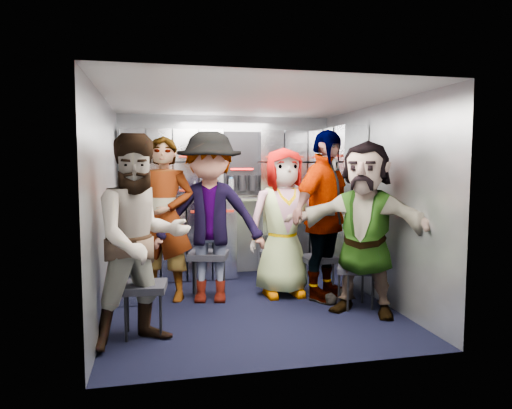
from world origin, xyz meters
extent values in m
plane|color=black|center=(0.00, 0.00, 0.00)|extent=(3.00, 3.00, 0.00)
cube|color=gray|center=(0.00, 1.50, 1.05)|extent=(2.80, 0.04, 2.10)
cube|color=gray|center=(-1.40, 0.00, 1.05)|extent=(0.04, 3.00, 2.10)
cube|color=gray|center=(1.40, 0.00, 1.05)|extent=(0.04, 3.00, 2.10)
cube|color=silver|center=(0.00, 0.00, 2.10)|extent=(2.80, 3.00, 0.02)
cube|color=#9FA3AF|center=(0.00, 1.29, 0.49)|extent=(2.68, 0.38, 0.99)
cube|color=#9FA3AF|center=(-1.19, 0.56, 0.49)|extent=(0.38, 0.76, 0.99)
cube|color=#B4B6BB|center=(0.00, 1.29, 1.01)|extent=(2.68, 0.42, 0.03)
cube|color=#9FA3AF|center=(0.00, 1.35, 1.49)|extent=(2.68, 0.28, 0.82)
cube|color=#9FA3AF|center=(1.25, 0.70, 1.49)|extent=(0.28, 1.00, 0.82)
cube|color=#9FA3AF|center=(1.25, 0.60, 0.50)|extent=(0.28, 1.20, 1.00)
cube|color=maroon|center=(0.00, 1.09, 0.88)|extent=(2.60, 0.02, 0.03)
cube|color=black|center=(-1.05, -0.61, 0.42)|extent=(0.42, 0.40, 0.06)
cylinder|color=black|center=(-1.19, -0.73, 0.20)|extent=(0.02, 0.02, 0.40)
cylinder|color=black|center=(-0.91, -0.73, 0.20)|extent=(0.02, 0.02, 0.40)
cylinder|color=black|center=(-1.19, -0.49, 0.20)|extent=(0.02, 0.02, 0.40)
cylinder|color=black|center=(-0.91, -0.49, 0.20)|extent=(0.02, 0.02, 0.40)
cube|color=black|center=(-0.38, 0.44, 0.46)|extent=(0.51, 0.49, 0.07)
cylinder|color=black|center=(-0.53, 0.31, 0.22)|extent=(0.03, 0.03, 0.44)
cylinder|color=black|center=(-0.22, 0.31, 0.22)|extent=(0.03, 0.03, 0.44)
cylinder|color=black|center=(-0.53, 0.57, 0.22)|extent=(0.03, 0.03, 0.44)
cylinder|color=black|center=(-0.22, 0.57, 0.22)|extent=(0.03, 0.03, 0.44)
cube|color=black|center=(0.45, 0.50, 0.45)|extent=(0.51, 0.50, 0.06)
cylinder|color=black|center=(0.30, 0.37, 0.22)|extent=(0.03, 0.03, 0.43)
cylinder|color=black|center=(0.60, 0.37, 0.22)|extent=(0.03, 0.03, 0.43)
cylinder|color=black|center=(0.30, 0.63, 0.22)|extent=(0.03, 0.03, 0.43)
cylinder|color=black|center=(0.60, 0.63, 0.22)|extent=(0.03, 0.03, 0.43)
cube|color=black|center=(0.83, 0.24, 0.41)|extent=(0.40, 0.38, 0.06)
cylinder|color=black|center=(0.70, 0.13, 0.19)|extent=(0.02, 0.02, 0.39)
cylinder|color=black|center=(0.97, 0.13, 0.19)|extent=(0.02, 0.02, 0.39)
cylinder|color=black|center=(0.70, 0.36, 0.19)|extent=(0.02, 0.02, 0.39)
cylinder|color=black|center=(0.97, 0.36, 0.19)|extent=(0.02, 0.02, 0.39)
cube|color=black|center=(1.05, -0.28, 0.40)|extent=(0.47, 0.46, 0.06)
cylinder|color=black|center=(0.92, -0.39, 0.19)|extent=(0.02, 0.02, 0.38)
cylinder|color=black|center=(1.18, -0.39, 0.19)|extent=(0.02, 0.02, 0.38)
cylinder|color=black|center=(0.92, -0.16, 0.19)|extent=(0.02, 0.02, 0.38)
cylinder|color=black|center=(1.18, -0.16, 0.19)|extent=(0.02, 0.02, 0.38)
imported|color=black|center=(-0.84, 0.43, 0.88)|extent=(0.75, 0.63, 1.76)
imported|color=black|center=(-1.05, -0.79, 0.85)|extent=(1.01, 0.91, 1.71)
imported|color=black|center=(-0.38, 0.26, 0.90)|extent=(1.27, 0.88, 1.80)
imported|color=black|center=(0.45, 0.32, 0.82)|extent=(0.81, 0.53, 1.64)
imported|color=black|center=(0.83, 0.06, 0.91)|extent=(1.12, 1.00, 1.83)
imported|color=black|center=(1.05, -0.46, 0.85)|extent=(1.53, 1.38, 1.69)
cylinder|color=white|center=(-0.45, 1.24, 1.14)|extent=(0.07, 0.07, 0.23)
cylinder|color=white|center=(0.01, 1.24, 1.15)|extent=(0.06, 0.06, 0.25)
cylinder|color=white|center=(0.88, 1.24, 1.16)|extent=(0.07, 0.07, 0.25)
cylinder|color=beige|center=(-1.21, 1.23, 1.08)|extent=(0.08, 0.08, 0.11)
cylinder|color=beige|center=(0.95, 1.23, 1.08)|extent=(0.08, 0.08, 0.10)
camera|label=1|loc=(-0.92, -4.53, 1.46)|focal=32.00mm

